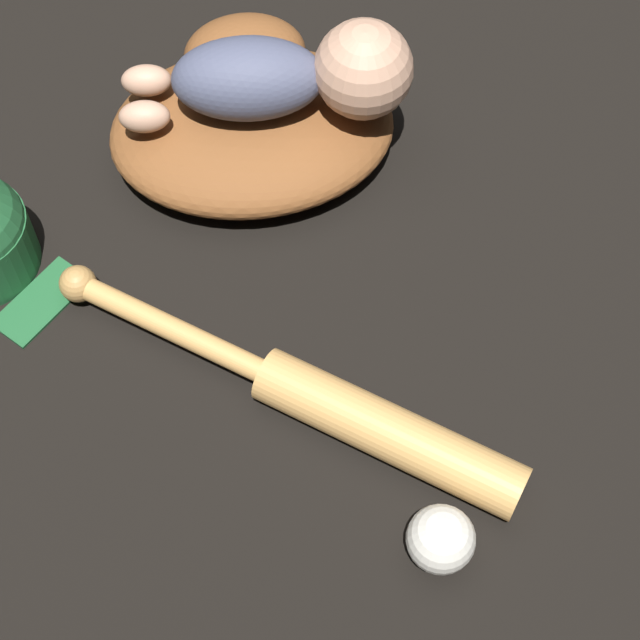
{
  "coord_description": "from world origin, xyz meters",
  "views": [
    {
      "loc": [
        -0.23,
        -0.82,
        1.07
      ],
      "look_at": [
        -0.04,
        -0.26,
        0.07
      ],
      "focal_mm": 60.0,
      "sensor_mm": 36.0,
      "label": 1
    }
  ],
  "objects_px": {
    "baseball_glove": "(250,116)",
    "baby_figure": "(295,75)",
    "baseball_bat": "(338,408)",
    "baseball": "(440,539)"
  },
  "relations": [
    {
      "from": "baby_figure",
      "to": "baseball",
      "type": "xyz_separation_m",
      "value": [
        -0.03,
        -0.55,
        -0.1
      ]
    },
    {
      "from": "baseball_glove",
      "to": "baby_figure",
      "type": "height_order",
      "value": "baby_figure"
    },
    {
      "from": "baseball_glove",
      "to": "baseball_bat",
      "type": "xyz_separation_m",
      "value": [
        -0.03,
        -0.41,
        -0.01
      ]
    },
    {
      "from": "baseball_glove",
      "to": "baseball_bat",
      "type": "distance_m",
      "value": 0.42
    },
    {
      "from": "baseball_glove",
      "to": "baseball",
      "type": "xyz_separation_m",
      "value": [
        0.02,
        -0.59,
        -0.01
      ]
    },
    {
      "from": "baseball_glove",
      "to": "baseball_bat",
      "type": "bearing_deg",
      "value": -93.51
    },
    {
      "from": "baby_figure",
      "to": "baseball",
      "type": "relative_size",
      "value": 4.94
    },
    {
      "from": "baseball_glove",
      "to": "baseball",
      "type": "bearing_deg",
      "value": -87.75
    },
    {
      "from": "baby_figure",
      "to": "baseball_bat",
      "type": "bearing_deg",
      "value": -101.15
    },
    {
      "from": "baseball_bat",
      "to": "baseball",
      "type": "height_order",
      "value": "baseball"
    }
  ]
}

